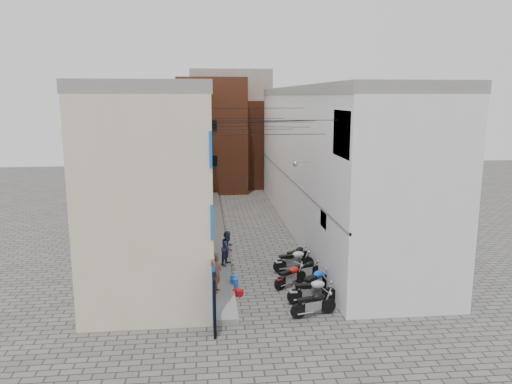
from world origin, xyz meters
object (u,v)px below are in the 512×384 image
object	(u,v)px
motorcycle_a	(313,303)
motorcycle_c	(315,281)
red_crate	(238,293)
motorcycle_f	(294,259)
motorcycle_b	(312,290)
water_jug_near	(234,284)
person_b	(228,248)
motorcycle_g	(297,254)
water_jug_far	(234,281)
person_a	(217,272)
motorcycle_e	(307,268)
motorcycle_d	(291,275)

from	to	relation	value
motorcycle_a	motorcycle_c	size ratio (longest dim) A/B	0.90
motorcycle_c	red_crate	size ratio (longest dim) A/B	5.07
motorcycle_a	motorcycle_f	bearing A→B (deg)	163.99
motorcycle_a	red_crate	bearing A→B (deg)	-144.30
motorcycle_b	water_jug_near	bearing A→B (deg)	-122.82
motorcycle_f	person_b	bearing A→B (deg)	-113.88
water_jug_near	motorcycle_b	bearing A→B (deg)	-32.16
motorcycle_g	water_jug_far	distance (m)	4.34
person_a	water_jug_far	bearing A→B (deg)	-24.15
motorcycle_b	motorcycle_e	xyz separation A→B (m)	(0.36, 2.88, -0.12)
motorcycle_a	water_jug_near	world-z (taller)	motorcycle_a
motorcycle_b	water_jug_near	world-z (taller)	motorcycle_b
motorcycle_b	motorcycle_g	bearing A→B (deg)	176.07
motorcycle_f	motorcycle_g	size ratio (longest dim) A/B	1.17
motorcycle_c	motorcycle_f	bearing A→B (deg)	145.77
motorcycle_d	water_jug_near	xyz separation A→B (m)	(-2.53, -0.02, -0.30)
water_jug_near	motorcycle_f	bearing A→B (deg)	32.64
motorcycle_c	motorcycle_d	xyz separation A→B (m)	(-0.91, 0.98, -0.07)
motorcycle_g	red_crate	world-z (taller)	motorcycle_g
motorcycle_b	water_jug_near	size ratio (longest dim) A/B	4.33
person_a	motorcycle_a	bearing A→B (deg)	-109.58
motorcycle_e	motorcycle_f	bearing A→B (deg)	-179.04
person_a	red_crate	world-z (taller)	person_a
motorcycle_g	person_a	bearing A→B (deg)	-84.82
person_b	water_jug_near	size ratio (longest dim) A/B	3.50
motorcycle_c	person_a	bearing A→B (deg)	-134.05
motorcycle_b	person_a	size ratio (longest dim) A/B	1.22
motorcycle_e	person_b	distance (m)	4.02
motorcycle_a	motorcycle_e	distance (m)	4.09
motorcycle_c	water_jug_near	bearing A→B (deg)	-147.94
person_b	water_jug_far	distance (m)	2.50
motorcycle_a	motorcycle_f	size ratio (longest dim) A/B	0.91
motorcycle_a	motorcycle_d	xyz separation A→B (m)	(-0.36, 3.13, -0.01)
motorcycle_a	motorcycle_c	bearing A→B (deg)	151.11
motorcycle_b	water_jug_far	bearing A→B (deg)	-126.10
motorcycle_e	water_jug_far	bearing A→B (deg)	-100.83
motorcycle_a	motorcycle_d	bearing A→B (deg)	172.09
motorcycle_c	motorcycle_f	distance (m)	2.93
water_jug_far	person_a	bearing A→B (deg)	-126.29
motorcycle_a	motorcycle_d	size ratio (longest dim) A/B	1.02
motorcycle_f	red_crate	xyz separation A→B (m)	(-2.93, -2.72, -0.48)
person_b	motorcycle_f	bearing A→B (deg)	-69.59
motorcycle_c	motorcycle_e	xyz separation A→B (m)	(0.01, 1.90, -0.13)
motorcycle_f	motorcycle_g	xyz separation A→B (m)	(0.34, 1.03, -0.09)
motorcycle_d	motorcycle_e	xyz separation A→B (m)	(0.92, 0.92, -0.05)
motorcycle_c	water_jug_far	distance (m)	3.66
motorcycle_d	red_crate	world-z (taller)	motorcycle_d
person_a	water_jug_near	size ratio (longest dim) A/B	3.54
water_jug_near	motorcycle_d	bearing A→B (deg)	0.50
water_jug_far	red_crate	size ratio (longest dim) A/B	1.32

